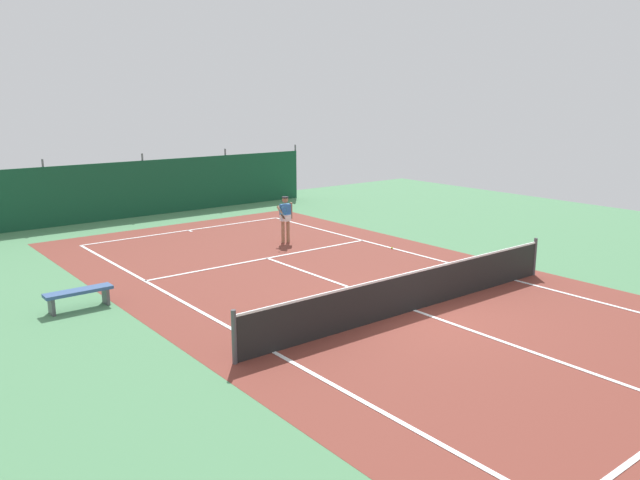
% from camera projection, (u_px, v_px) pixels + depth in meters
% --- Properties ---
extents(ground_plane, '(36.00, 36.00, 0.00)m').
position_uv_depth(ground_plane, '(414.00, 311.00, 15.19)').
color(ground_plane, '#4C8456').
extents(court_surface, '(11.02, 26.60, 0.01)m').
position_uv_depth(court_surface, '(414.00, 310.00, 15.19)').
color(court_surface, brown).
rests_on(court_surface, ground).
extents(tennis_net, '(10.12, 0.10, 1.10)m').
position_uv_depth(tennis_net, '(415.00, 290.00, 15.07)').
color(tennis_net, black).
rests_on(tennis_net, ground).
extents(back_fence, '(16.30, 0.98, 2.70)m').
position_uv_depth(back_fence, '(141.00, 199.00, 27.55)').
color(back_fence, '#14472D').
rests_on(back_fence, ground).
extents(tennis_player, '(0.78, 0.71, 1.64)m').
position_uv_depth(tennis_player, '(285.00, 216.00, 22.08)').
color(tennis_player, '#9E7051').
rests_on(tennis_player, ground).
extents(tennis_ball_near_player, '(0.07, 0.07, 0.07)m').
position_uv_depth(tennis_ball_near_player, '(392.00, 248.00, 21.34)').
color(tennis_ball_near_player, '#CCDB33').
rests_on(tennis_ball_near_player, ground).
extents(parked_car, '(2.32, 4.35, 1.68)m').
position_uv_depth(parked_car, '(179.00, 184.00, 30.99)').
color(parked_car, silver).
rests_on(parked_car, ground).
extents(courtside_bench, '(1.60, 0.40, 0.49)m').
position_uv_depth(courtside_bench, '(79.00, 294.00, 15.22)').
color(courtside_bench, '#335184').
rests_on(courtside_bench, ground).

